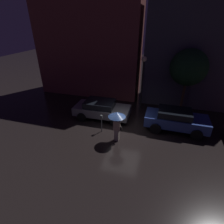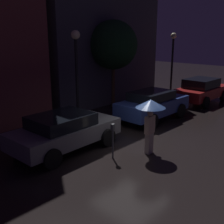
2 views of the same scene
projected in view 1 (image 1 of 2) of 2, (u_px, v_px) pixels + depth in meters
name	position (u px, v px, depth m)	size (l,w,h in m)	color
ground_plane	(122.00, 132.00, 11.68)	(60.00, 60.00, 0.00)	black
building_facade_left	(88.00, 35.00, 15.85)	(9.56, 3.00, 10.81)	brown
building_facade_right	(199.00, 50.00, 13.92)	(8.35, 3.00, 9.11)	#3D3D47
parked_car_grey	(102.00, 109.00, 13.12)	(4.15, 2.05, 1.36)	slate
parked_car_blue	(176.00, 119.00, 11.63)	(4.07, 1.90, 1.46)	navy
pedestrian_with_umbrella	(117.00, 118.00, 10.18)	(1.03, 1.03, 1.97)	beige
parking_meter	(102.00, 122.00, 11.41)	(0.12, 0.10, 1.24)	#4C5154
street_lamp_near	(143.00, 74.00, 13.39)	(0.41, 0.41, 4.31)	black
street_tree	(189.00, 68.00, 12.88)	(2.71, 2.71, 4.90)	#473323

